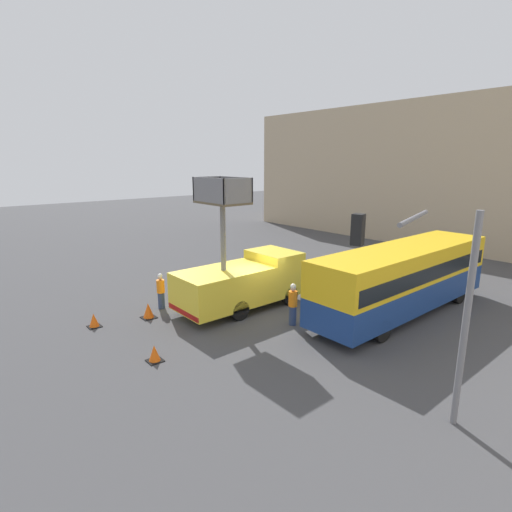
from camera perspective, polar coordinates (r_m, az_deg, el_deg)
ground_plane at (r=19.16m, az=0.92°, el=-7.91°), size 120.00×120.00×0.00m
building_backdrop_far at (r=38.61m, az=29.91°, el=10.10°), size 44.00×10.00×11.84m
utility_truck at (r=19.21m, az=-1.99°, el=-3.31°), size 2.60×6.32×6.28m
city_bus at (r=19.65m, az=20.37°, el=-2.56°), size 2.61×11.04×3.16m
traffic_light_pole at (r=11.50m, az=22.89°, el=-2.98°), size 3.15×2.89×5.81m
road_worker_near_truck at (r=19.80m, az=-13.44°, el=-4.91°), size 0.38×0.38×1.75m
road_worker_directing at (r=17.42m, az=5.29°, el=-6.88°), size 0.38×0.38×1.87m
traffic_cone_near_truck at (r=18.94m, az=-15.12°, el=-7.58°), size 0.62×0.62×0.71m
traffic_cone_mid_road at (r=15.05m, az=-14.30°, el=-13.38°), size 0.54×0.54×0.61m
traffic_cone_far_side at (r=18.71m, az=-22.15°, el=-8.55°), size 0.53×0.53×0.61m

